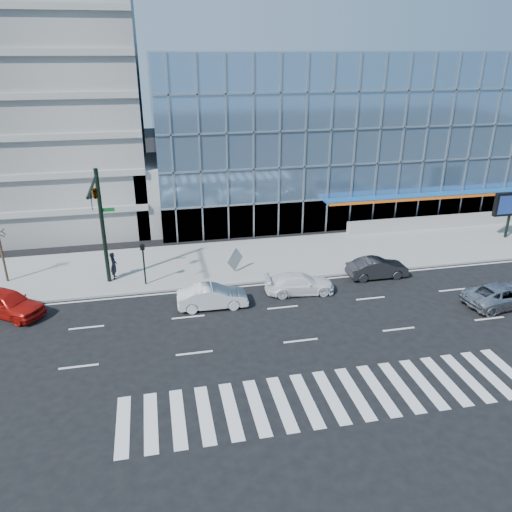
{
  "coord_description": "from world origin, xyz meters",
  "views": [
    {
      "loc": [
        -7.47,
        -27.08,
        15.28
      ],
      "look_at": [
        -1.1,
        3.0,
        2.42
      ],
      "focal_mm": 35.0,
      "sensor_mm": 36.0,
      "label": 1
    }
  ],
  "objects_px": {
    "traffic_signal": "(97,204)",
    "marquee_sign": "(512,205)",
    "white_suv": "(300,283)",
    "white_sedan": "(212,297)",
    "red_sedan": "(7,303)",
    "tilted_panel": "(235,259)",
    "silver_suv": "(502,295)",
    "pedestrian": "(114,265)",
    "dark_sedan": "(377,268)",
    "ped_signal_post": "(143,258)"
  },
  "relations": [
    {
      "from": "traffic_signal",
      "to": "red_sedan",
      "type": "bearing_deg",
      "value": -161.14
    },
    {
      "from": "ped_signal_post",
      "to": "dark_sedan",
      "type": "xyz_separation_m",
      "value": [
        16.28,
        -1.94,
        -1.42
      ]
    },
    {
      "from": "tilted_panel",
      "to": "silver_suv",
      "type": "bearing_deg",
      "value": -70.41
    },
    {
      "from": "silver_suv",
      "to": "red_sedan",
      "type": "bearing_deg",
      "value": 73.4
    },
    {
      "from": "red_sedan",
      "to": "tilted_panel",
      "type": "height_order",
      "value": "tilted_panel"
    },
    {
      "from": "red_sedan",
      "to": "marquee_sign",
      "type": "bearing_deg",
      "value": -47.64
    },
    {
      "from": "silver_suv",
      "to": "tilted_panel",
      "type": "xyz_separation_m",
      "value": [
        -15.84,
        8.47,
        0.35
      ]
    },
    {
      "from": "ped_signal_post",
      "to": "silver_suv",
      "type": "bearing_deg",
      "value": -18.67
    },
    {
      "from": "marquee_sign",
      "to": "white_suv",
      "type": "bearing_deg",
      "value": -163.08
    },
    {
      "from": "traffic_signal",
      "to": "white_suv",
      "type": "xyz_separation_m",
      "value": [
        12.64,
        -2.77,
        -5.49
      ]
    },
    {
      "from": "traffic_signal",
      "to": "marquee_sign",
      "type": "height_order",
      "value": "traffic_signal"
    },
    {
      "from": "traffic_signal",
      "to": "silver_suv",
      "type": "distance_m",
      "value": 26.36
    },
    {
      "from": "white_sedan",
      "to": "pedestrian",
      "type": "xyz_separation_m",
      "value": [
        -6.28,
        5.46,
        0.39
      ]
    },
    {
      "from": "white_sedan",
      "to": "red_sedan",
      "type": "bearing_deg",
      "value": 83.88
    },
    {
      "from": "traffic_signal",
      "to": "pedestrian",
      "type": "bearing_deg",
      "value": 78.97
    },
    {
      "from": "traffic_signal",
      "to": "ped_signal_post",
      "type": "bearing_deg",
      "value": 8.52
    },
    {
      "from": "marquee_sign",
      "to": "silver_suv",
      "type": "height_order",
      "value": "marquee_sign"
    },
    {
      "from": "silver_suv",
      "to": "dark_sedan",
      "type": "bearing_deg",
      "value": 40.05
    },
    {
      "from": "traffic_signal",
      "to": "silver_suv",
      "type": "bearing_deg",
      "value": -16.11
    },
    {
      "from": "marquee_sign",
      "to": "tilted_panel",
      "type": "height_order",
      "value": "marquee_sign"
    },
    {
      "from": "white_suv",
      "to": "pedestrian",
      "type": "bearing_deg",
      "value": 73.32
    },
    {
      "from": "white_suv",
      "to": "red_sedan",
      "type": "relative_size",
      "value": 0.97
    },
    {
      "from": "white_suv",
      "to": "dark_sedan",
      "type": "relative_size",
      "value": 1.07
    },
    {
      "from": "dark_sedan",
      "to": "marquee_sign",
      "type": "bearing_deg",
      "value": -70.57
    },
    {
      "from": "ped_signal_post",
      "to": "white_suv",
      "type": "height_order",
      "value": "ped_signal_post"
    },
    {
      "from": "white_sedan",
      "to": "tilted_panel",
      "type": "distance_m",
      "value": 5.42
    },
    {
      "from": "silver_suv",
      "to": "traffic_signal",
      "type": "bearing_deg",
      "value": 66.9
    },
    {
      "from": "white_sedan",
      "to": "tilted_panel",
      "type": "height_order",
      "value": "tilted_panel"
    },
    {
      "from": "silver_suv",
      "to": "white_sedan",
      "type": "bearing_deg",
      "value": 71.86
    },
    {
      "from": "marquee_sign",
      "to": "tilted_panel",
      "type": "xyz_separation_m",
      "value": [
        -24.06,
        -2.11,
        -2.0
      ]
    },
    {
      "from": "tilted_panel",
      "to": "white_suv",
      "type": "bearing_deg",
      "value": -90.05
    },
    {
      "from": "marquee_sign",
      "to": "white_sedan",
      "type": "relative_size",
      "value": 0.9
    },
    {
      "from": "silver_suv",
      "to": "white_suv",
      "type": "xyz_separation_m",
      "value": [
        -12.13,
        4.39,
        -0.04
      ]
    },
    {
      "from": "silver_suv",
      "to": "white_sedan",
      "type": "height_order",
      "value": "white_sedan"
    },
    {
      "from": "silver_suv",
      "to": "tilted_panel",
      "type": "relative_size",
      "value": 3.96
    },
    {
      "from": "traffic_signal",
      "to": "pedestrian",
      "type": "relative_size",
      "value": 4.12
    },
    {
      "from": "tilted_panel",
      "to": "pedestrian",
      "type": "bearing_deg",
      "value": 134.0
    },
    {
      "from": "tilted_panel",
      "to": "ped_signal_post",
      "type": "bearing_deg",
      "value": 146.05
    },
    {
      "from": "pedestrian",
      "to": "tilted_panel",
      "type": "distance_m",
      "value": 8.59
    },
    {
      "from": "traffic_signal",
      "to": "tilted_panel",
      "type": "relative_size",
      "value": 6.15
    },
    {
      "from": "dark_sedan",
      "to": "red_sedan",
      "type": "height_order",
      "value": "red_sedan"
    },
    {
      "from": "marquee_sign",
      "to": "white_suv",
      "type": "relative_size",
      "value": 0.86
    },
    {
      "from": "white_suv",
      "to": "tilted_panel",
      "type": "xyz_separation_m",
      "value": [
        -3.71,
        4.08,
        0.39
      ]
    },
    {
      "from": "white_sedan",
      "to": "tilted_panel",
      "type": "relative_size",
      "value": 3.42
    },
    {
      "from": "marquee_sign",
      "to": "silver_suv",
      "type": "bearing_deg",
      "value": -127.84
    },
    {
      "from": "silver_suv",
      "to": "tilted_panel",
      "type": "bearing_deg",
      "value": 54.87
    },
    {
      "from": "red_sedan",
      "to": "white_sedan",
      "type": "bearing_deg",
      "value": -62.91
    },
    {
      "from": "white_suv",
      "to": "white_sedan",
      "type": "height_order",
      "value": "white_sedan"
    },
    {
      "from": "traffic_signal",
      "to": "pedestrian",
      "type": "xyz_separation_m",
      "value": [
        0.37,
        1.87,
        -5.04
      ]
    },
    {
      "from": "traffic_signal",
      "to": "tilted_panel",
      "type": "xyz_separation_m",
      "value": [
        8.94,
        1.32,
        -5.1
      ]
    }
  ]
}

